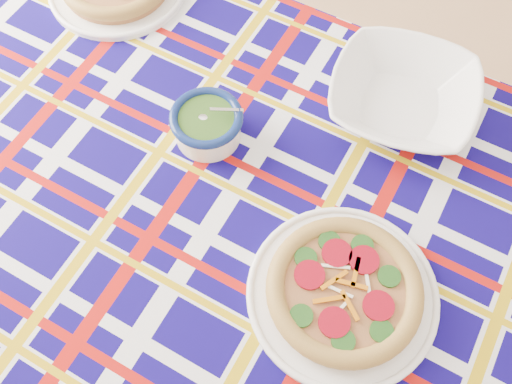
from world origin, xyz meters
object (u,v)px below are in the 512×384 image
(dining_table, at_px, (260,250))
(pesto_bowl, at_px, (207,123))
(main_focaccia_plate, at_px, (344,290))
(serving_bowl, at_px, (403,97))

(dining_table, xyz_separation_m, pesto_bowl, (-0.15, 0.16, 0.12))
(dining_table, bearing_deg, main_focaccia_plate, -11.66)
(main_focaccia_plate, height_order, pesto_bowl, pesto_bowl)
(main_focaccia_plate, xyz_separation_m, serving_bowl, (0.03, 0.40, 0.00))
(main_focaccia_plate, distance_m, pesto_bowl, 0.39)
(pesto_bowl, height_order, serving_bowl, pesto_bowl)
(dining_table, height_order, main_focaccia_plate, main_focaccia_plate)
(pesto_bowl, bearing_deg, dining_table, -48.14)
(dining_table, relative_size, pesto_bowl, 13.48)
(dining_table, bearing_deg, pesto_bowl, 144.84)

